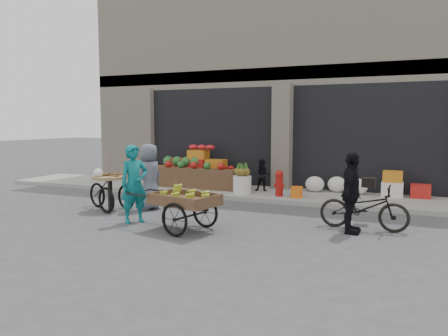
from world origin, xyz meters
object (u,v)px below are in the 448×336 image
at_px(tricycle_cart, 110,187).
at_px(bicycle, 364,207).
at_px(cyclist, 351,193).
at_px(seated_person, 263,175).
at_px(orange_bucket, 297,192).
at_px(vendor_woman, 134,184).
at_px(pineapple_bin, 242,184).
at_px(vendor_grey, 149,177).
at_px(fire_hydrant, 279,182).
at_px(banana_cart, 183,198).

xyz_separation_m(tricycle_cart, bicycle, (5.85, 0.45, -0.11)).
bearing_deg(cyclist, seated_person, 41.02).
height_order(orange_bucket, tricycle_cart, tricycle_cart).
distance_m(orange_bucket, vendor_woman, 4.55).
height_order(pineapple_bin, vendor_woman, vendor_woman).
relative_size(seated_person, bicycle, 0.54).
bearing_deg(bicycle, pineapple_bin, 55.70).
distance_m(pineapple_bin, vendor_woman, 3.96).
relative_size(tricycle_cart, vendor_grey, 0.90).
height_order(tricycle_cart, vendor_grey, vendor_grey).
bearing_deg(bicycle, vendor_grey, 90.80).
bearing_deg(bicycle, fire_hydrant, 45.91).
bearing_deg(vendor_grey, bicycle, 103.46).
relative_size(pineapple_bin, cyclist, 0.33).
height_order(pineapple_bin, orange_bucket, pineapple_bin).
distance_m(orange_bucket, vendor_grey, 3.92).
relative_size(fire_hydrant, bicycle, 0.41).
bearing_deg(vendor_grey, fire_hydrant, 147.31).
height_order(orange_bucket, vendor_grey, vendor_grey).
relative_size(vendor_grey, cyclist, 1.03).
bearing_deg(tricycle_cart, seated_person, 69.95).
relative_size(pineapple_bin, seated_person, 0.56).
xyz_separation_m(seated_person, banana_cart, (-0.08, -4.62, 0.07)).
distance_m(pineapple_bin, bicycle, 4.36).
bearing_deg(orange_bucket, bicycle, -50.76).
bearing_deg(fire_hydrant, orange_bucket, -5.71).
distance_m(vendor_woman, vendor_grey, 1.40).
xyz_separation_m(banana_cart, cyclist, (3.04, 1.11, 0.13)).
xyz_separation_m(pineapple_bin, seated_person, (0.40, 0.60, 0.21)).
bearing_deg(orange_bucket, banana_cart, -108.03).
height_order(tricycle_cart, bicycle, tricycle_cart).
distance_m(orange_bucket, cyclist, 3.35).
height_order(tricycle_cart, cyclist, cyclist).
bearing_deg(tricycle_cart, cyclist, 17.58).
bearing_deg(tricycle_cart, vendor_woman, -15.93).
bearing_deg(fire_hydrant, vendor_woman, -118.64).
xyz_separation_m(fire_hydrant, banana_cart, (-0.78, -3.97, 0.15)).
bearing_deg(seated_person, vendor_woman, -117.08).
distance_m(fire_hydrant, cyclist, 3.65).
relative_size(orange_bucket, seated_person, 0.34).
height_order(pineapple_bin, seated_person, seated_person).
height_order(seated_person, cyclist, cyclist).
bearing_deg(orange_bucket, seated_person, 149.74).
distance_m(seated_person, banana_cart, 4.62).
height_order(vendor_woman, vendor_grey, vendor_woman).
bearing_deg(bicycle, vendor_woman, 107.00).
height_order(orange_bucket, bicycle, bicycle).
height_order(bicycle, cyclist, cyclist).
bearing_deg(cyclist, banana_cart, 110.91).
bearing_deg(tricycle_cart, banana_cart, -5.06).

